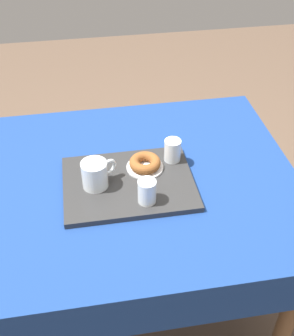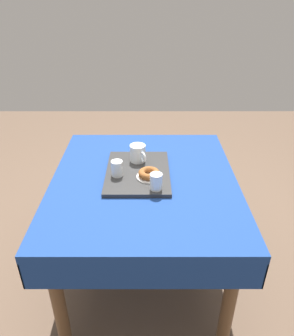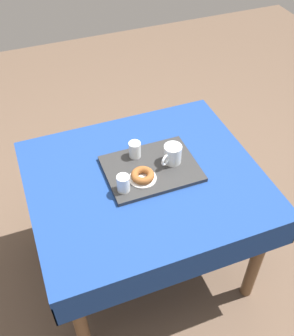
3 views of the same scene
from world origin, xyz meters
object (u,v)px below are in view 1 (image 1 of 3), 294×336
(tea_mug_left, at_px, (95,175))
(donut_plate_left, at_px, (145,167))
(water_glass_far, at_px, (145,192))
(dining_table, at_px, (141,198))
(water_glass_near, at_px, (172,151))
(serving_tray, at_px, (129,183))
(sugar_donut_left, at_px, (145,163))

(tea_mug_left, xyz_separation_m, donut_plate_left, (-0.18, -0.06, -0.04))
(water_glass_far, bearing_deg, donut_plate_left, -98.80)
(tea_mug_left, height_order, donut_plate_left, tea_mug_left)
(dining_table, relative_size, donut_plate_left, 8.50)
(tea_mug_left, relative_size, water_glass_near, 1.48)
(dining_table, xyz_separation_m, tea_mug_left, (0.16, 0.04, 0.16))
(donut_plate_left, bearing_deg, dining_table, 51.30)
(water_glass_near, height_order, water_glass_far, same)
(water_glass_near, xyz_separation_m, water_glass_far, (0.13, 0.20, 0.00))
(serving_tray, bearing_deg, donut_plate_left, -138.13)
(tea_mug_left, relative_size, donut_plate_left, 0.94)
(sugar_donut_left, bearing_deg, donut_plate_left, -90.00)
(dining_table, xyz_separation_m, water_glass_near, (-0.13, -0.06, 0.15))
(tea_mug_left, bearing_deg, water_glass_far, 145.57)
(serving_tray, bearing_deg, dining_table, -143.58)
(serving_tray, bearing_deg, tea_mug_left, 0.64)
(water_glass_near, bearing_deg, sugar_donut_left, 17.35)
(water_glass_far, xyz_separation_m, sugar_donut_left, (-0.03, -0.17, -0.01))
(water_glass_near, relative_size, sugar_donut_left, 0.75)
(tea_mug_left, relative_size, water_glass_far, 1.48)
(dining_table, bearing_deg, water_glass_far, 88.02)
(donut_plate_left, bearing_deg, water_glass_far, 81.20)
(dining_table, xyz_separation_m, donut_plate_left, (-0.02, -0.03, 0.12))
(water_glass_near, bearing_deg, dining_table, 25.03)
(donut_plate_left, bearing_deg, serving_tray, 41.87)
(water_glass_near, bearing_deg, tea_mug_left, 18.43)
(dining_table, bearing_deg, tea_mug_left, 12.71)
(tea_mug_left, distance_m, water_glass_far, 0.18)
(dining_table, bearing_deg, donut_plate_left, -128.70)
(donut_plate_left, height_order, sugar_donut_left, sugar_donut_left)
(tea_mug_left, bearing_deg, donut_plate_left, -160.94)
(water_glass_far, bearing_deg, serving_tray, -68.54)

